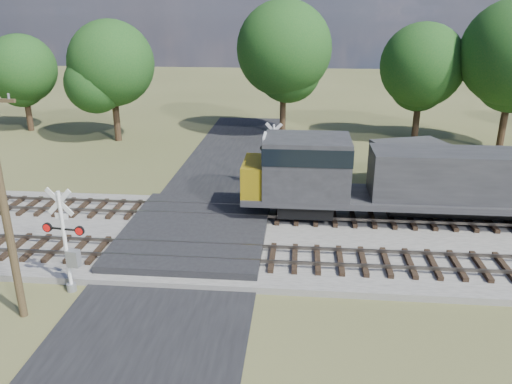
# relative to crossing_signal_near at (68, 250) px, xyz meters

# --- Properties ---
(ground) EXTENTS (160.00, 160.00, 0.00)m
(ground) POSITION_rel_crossing_signal_near_xyz_m (3.90, 4.94, -1.85)
(ground) COLOR #424726
(ground) RESTS_ON ground
(ballast_bed) EXTENTS (140.00, 10.00, 0.30)m
(ballast_bed) POSITION_rel_crossing_signal_near_xyz_m (13.90, 5.44, -1.70)
(ballast_bed) COLOR gray
(ballast_bed) RESTS_ON ground
(road) EXTENTS (7.00, 60.00, 0.08)m
(road) POSITION_rel_crossing_signal_near_xyz_m (3.90, 4.94, -1.81)
(road) COLOR black
(road) RESTS_ON ground
(crossing_panel) EXTENTS (7.00, 9.00, 0.62)m
(crossing_panel) POSITION_rel_crossing_signal_near_xyz_m (3.90, 5.44, -1.54)
(crossing_panel) COLOR #262628
(crossing_panel) RESTS_ON ground
(track_near) EXTENTS (140.00, 2.60, 0.33)m
(track_near) POSITION_rel_crossing_signal_near_xyz_m (7.02, 2.94, -1.44)
(track_near) COLOR black
(track_near) RESTS_ON ballast_bed
(track_far) EXTENTS (140.00, 2.60, 0.33)m
(track_far) POSITION_rel_crossing_signal_near_xyz_m (7.02, 7.94, -1.44)
(track_far) COLOR black
(track_far) RESTS_ON ballast_bed
(crossing_signal_near) EXTENTS (1.79, 0.42, 4.45)m
(crossing_signal_near) POSITION_rel_crossing_signal_near_xyz_m (0.00, 0.00, 0.00)
(crossing_signal_near) COLOR silver
(crossing_signal_near) RESTS_ON ground
(crossing_signal_far) EXTENTS (1.74, 0.41, 4.31)m
(crossing_signal_far) POSITION_rel_crossing_signal_near_xyz_m (7.25, 13.08, -0.06)
(crossing_signal_far) COLOR silver
(crossing_signal_far) RESTS_ON ground
(utility_pole) EXTENTS (2.11, 0.29, 8.62)m
(utility_pole) POSITION_rel_crossing_signal_near_xyz_m (-1.11, -1.84, 2.72)
(utility_pole) COLOR #3C2C1B
(utility_pole) RESTS_ON ground
(equipment_shed) EXTENTS (5.57, 5.57, 2.98)m
(equipment_shed) POSITION_rel_crossing_signal_near_xyz_m (16.14, 13.40, -0.34)
(equipment_shed) COLOR #482F1F
(equipment_shed) RESTS_ON ground
(treeline) EXTENTS (77.45, 11.58, 11.82)m
(treeline) POSITION_rel_crossing_signal_near_xyz_m (11.85, 26.10, 4.95)
(treeline) COLOR black
(treeline) RESTS_ON ground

